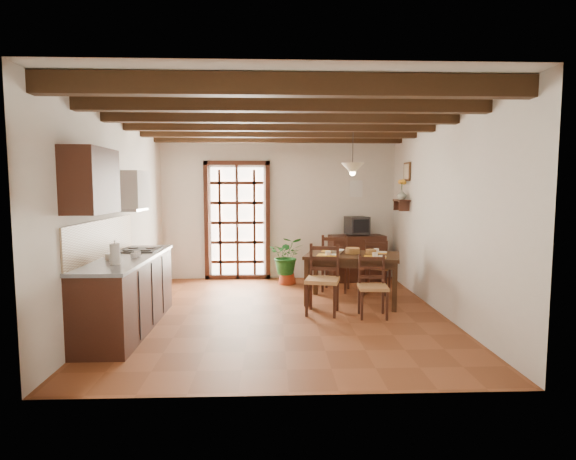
{
  "coord_description": "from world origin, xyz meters",
  "views": [
    {
      "loc": [
        -0.15,
        -6.2,
        1.78
      ],
      "look_at": [
        0.1,
        0.4,
        1.15
      ],
      "focal_mm": 28.0,
      "sensor_mm": 36.0,
      "label": 1
    }
  ],
  "objects_px": {
    "chair_far_right": "(377,276)",
    "chair_far_left": "(336,273)",
    "chair_near_right": "(373,298)",
    "pendant_lamp": "(353,168)",
    "kitchen_counter": "(127,292)",
    "dining_table": "(352,260)",
    "potted_plant": "(287,253)",
    "sideboard": "(357,258)",
    "chair_near_left": "(323,292)",
    "crt_tv": "(357,225)"
  },
  "relations": [
    {
      "from": "chair_far_right",
      "to": "chair_far_left",
      "type": "bearing_deg",
      "value": 9.32
    },
    {
      "from": "chair_near_right",
      "to": "pendant_lamp",
      "type": "bearing_deg",
      "value": 103.21
    },
    {
      "from": "chair_far_left",
      "to": "chair_far_right",
      "type": "relative_size",
      "value": 1.07
    },
    {
      "from": "kitchen_counter",
      "to": "dining_table",
      "type": "distance_m",
      "value": 3.28
    },
    {
      "from": "potted_plant",
      "to": "sideboard",
      "type": "bearing_deg",
      "value": 10.96
    },
    {
      "from": "chair_near_left",
      "to": "pendant_lamp",
      "type": "bearing_deg",
      "value": 66.85
    },
    {
      "from": "kitchen_counter",
      "to": "potted_plant",
      "type": "bearing_deg",
      "value": 50.75
    },
    {
      "from": "kitchen_counter",
      "to": "chair_far_left",
      "type": "relative_size",
      "value": 2.3
    },
    {
      "from": "chair_near_right",
      "to": "sideboard",
      "type": "relative_size",
      "value": 0.82
    },
    {
      "from": "chair_far_left",
      "to": "pendant_lamp",
      "type": "distance_m",
      "value": 1.9
    },
    {
      "from": "chair_near_right",
      "to": "chair_far_right",
      "type": "relative_size",
      "value": 0.92
    },
    {
      "from": "chair_far_left",
      "to": "chair_near_left",
      "type": "bearing_deg",
      "value": 92.12
    },
    {
      "from": "chair_far_right",
      "to": "crt_tv",
      "type": "height_order",
      "value": "crt_tv"
    },
    {
      "from": "dining_table",
      "to": "chair_far_right",
      "type": "xyz_separation_m",
      "value": [
        0.53,
        0.6,
        -0.38
      ]
    },
    {
      "from": "chair_near_right",
      "to": "chair_far_left",
      "type": "relative_size",
      "value": 0.86
    },
    {
      "from": "chair_near_left",
      "to": "potted_plant",
      "type": "height_order",
      "value": "potted_plant"
    },
    {
      "from": "chair_far_left",
      "to": "crt_tv",
      "type": "xyz_separation_m",
      "value": [
        0.52,
        0.85,
        0.75
      ]
    },
    {
      "from": "chair_near_right",
      "to": "crt_tv",
      "type": "relative_size",
      "value": 1.81
    },
    {
      "from": "crt_tv",
      "to": "chair_far_right",
      "type": "bearing_deg",
      "value": -97.13
    },
    {
      "from": "pendant_lamp",
      "to": "chair_near_left",
      "type": "bearing_deg",
      "value": -127.33
    },
    {
      "from": "dining_table",
      "to": "kitchen_counter",
      "type": "bearing_deg",
      "value": -143.21
    },
    {
      "from": "potted_plant",
      "to": "pendant_lamp",
      "type": "bearing_deg",
      "value": -53.15
    },
    {
      "from": "dining_table",
      "to": "potted_plant",
      "type": "xyz_separation_m",
      "value": [
        -0.96,
        1.38,
        -0.09
      ]
    },
    {
      "from": "chair_near_right",
      "to": "chair_near_left",
      "type": "bearing_deg",
      "value": 168.33
    },
    {
      "from": "sideboard",
      "to": "pendant_lamp",
      "type": "xyz_separation_m",
      "value": [
        -0.38,
        -1.54,
        1.64
      ]
    },
    {
      "from": "dining_table",
      "to": "chair_near_left",
      "type": "distance_m",
      "value": 0.87
    },
    {
      "from": "chair_far_left",
      "to": "sideboard",
      "type": "xyz_separation_m",
      "value": [
        0.52,
        0.86,
        0.13
      ]
    },
    {
      "from": "kitchen_counter",
      "to": "chair_far_right",
      "type": "distance_m",
      "value": 4.0
    },
    {
      "from": "potted_plant",
      "to": "pendant_lamp",
      "type": "relative_size",
      "value": 2.14
    },
    {
      "from": "chair_near_right",
      "to": "chair_far_left",
      "type": "xyz_separation_m",
      "value": [
        -0.29,
        1.56,
        0.04
      ]
    },
    {
      "from": "chair_far_left",
      "to": "potted_plant",
      "type": "xyz_separation_m",
      "value": [
        -0.81,
        0.6,
        0.26
      ]
    },
    {
      "from": "chair_far_left",
      "to": "sideboard",
      "type": "distance_m",
      "value": 1.01
    },
    {
      "from": "chair_far_left",
      "to": "pendant_lamp",
      "type": "relative_size",
      "value": 1.16
    },
    {
      "from": "dining_table",
      "to": "potted_plant",
      "type": "relative_size",
      "value": 0.88
    },
    {
      "from": "chair_near_left",
      "to": "sideboard",
      "type": "bearing_deg",
      "value": 82.08
    },
    {
      "from": "kitchen_counter",
      "to": "crt_tv",
      "type": "distance_m",
      "value": 4.48
    },
    {
      "from": "chair_near_left",
      "to": "sideboard",
      "type": "height_order",
      "value": "chair_near_left"
    },
    {
      "from": "chair_near_left",
      "to": "sideboard",
      "type": "relative_size",
      "value": 0.95
    },
    {
      "from": "crt_tv",
      "to": "kitchen_counter",
      "type": "bearing_deg",
      "value": -155.84
    },
    {
      "from": "chair_far_right",
      "to": "pendant_lamp",
      "type": "height_order",
      "value": "pendant_lamp"
    },
    {
      "from": "chair_near_right",
      "to": "chair_far_right",
      "type": "height_order",
      "value": "chair_far_right"
    },
    {
      "from": "chair_near_left",
      "to": "crt_tv",
      "type": "bearing_deg",
      "value": 82.02
    },
    {
      "from": "dining_table",
      "to": "crt_tv",
      "type": "xyz_separation_m",
      "value": [
        0.38,
        1.63,
        0.4
      ]
    },
    {
      "from": "potted_plant",
      "to": "pendant_lamp",
      "type": "distance_m",
      "value": 2.2
    },
    {
      "from": "chair_near_right",
      "to": "potted_plant",
      "type": "xyz_separation_m",
      "value": [
        -1.1,
        2.16,
        0.31
      ]
    },
    {
      "from": "potted_plant",
      "to": "chair_far_left",
      "type": "bearing_deg",
      "value": -36.35
    },
    {
      "from": "dining_table",
      "to": "chair_near_right",
      "type": "height_order",
      "value": "chair_near_right"
    },
    {
      "from": "kitchen_counter",
      "to": "chair_near_left",
      "type": "height_order",
      "value": "kitchen_counter"
    },
    {
      "from": "chair_near_left",
      "to": "dining_table",
      "type": "bearing_deg",
      "value": 62.48
    },
    {
      "from": "chair_near_right",
      "to": "chair_far_left",
      "type": "bearing_deg",
      "value": 104.49
    }
  ]
}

